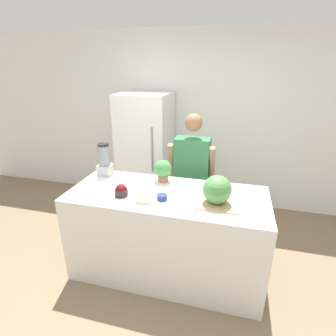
% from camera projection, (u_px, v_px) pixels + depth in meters
% --- Properties ---
extents(ground_plane, '(14.00, 14.00, 0.00)m').
position_uv_depth(ground_plane, '(156.00, 298.00, 2.53)').
color(ground_plane, '#7F6B51').
extents(wall_back, '(8.00, 0.06, 2.60)m').
position_uv_depth(wall_back, '(196.00, 122.00, 3.99)').
color(wall_back, white).
rests_on(wall_back, ground_plane).
extents(counter_island, '(1.94, 0.82, 0.94)m').
position_uv_depth(counter_island, '(167.00, 233.00, 2.73)').
color(counter_island, white).
rests_on(counter_island, ground_plane).
extents(refrigerator, '(0.71, 0.73, 1.75)m').
position_uv_depth(refrigerator, '(146.00, 153.00, 3.95)').
color(refrigerator, white).
rests_on(refrigerator, ground_plane).
extents(person, '(0.56, 0.26, 1.60)m').
position_uv_depth(person, '(192.00, 177.00, 3.24)').
color(person, '#4C608C').
rests_on(person, ground_plane).
extents(cutting_board, '(0.37, 0.28, 0.01)m').
position_uv_depth(cutting_board, '(217.00, 204.00, 2.34)').
color(cutting_board, tan).
rests_on(cutting_board, counter_island).
extents(watermelon, '(0.26, 0.26, 0.26)m').
position_uv_depth(watermelon, '(217.00, 190.00, 2.31)').
color(watermelon, '#4C8C47').
rests_on(watermelon, cutting_board).
extents(bowl_cherries, '(0.13, 0.13, 0.12)m').
position_uv_depth(bowl_cherries, '(121.00, 191.00, 2.50)').
color(bowl_cherries, '#2D231E').
rests_on(bowl_cherries, counter_island).
extents(bowl_cream, '(0.16, 0.16, 0.12)m').
position_uv_depth(bowl_cream, '(144.00, 196.00, 2.41)').
color(bowl_cream, white).
rests_on(bowl_cream, counter_island).
extents(bowl_small_blue, '(0.10, 0.10, 0.05)m').
position_uv_depth(bowl_small_blue, '(162.00, 197.00, 2.43)').
color(bowl_small_blue, navy).
rests_on(bowl_small_blue, counter_island).
extents(blender, '(0.15, 0.15, 0.37)m').
position_uv_depth(blender, '(105.00, 161.00, 2.94)').
color(blender, '#B7B7BC').
rests_on(blender, counter_island).
extents(potted_plant, '(0.19, 0.19, 0.24)m').
position_uv_depth(potted_plant, '(163.00, 170.00, 2.78)').
color(potted_plant, '#996647').
rests_on(potted_plant, counter_island).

